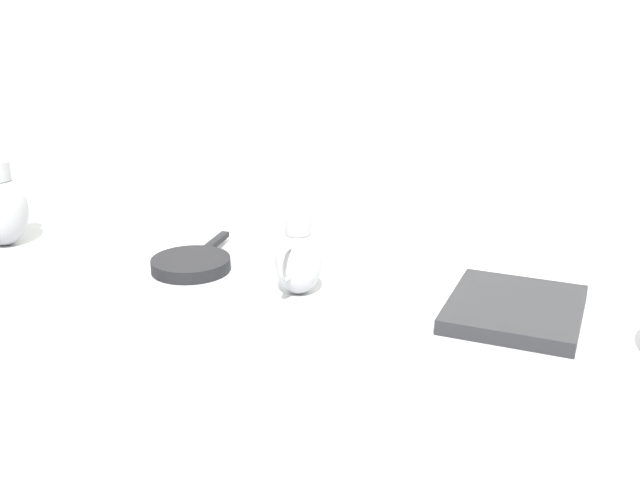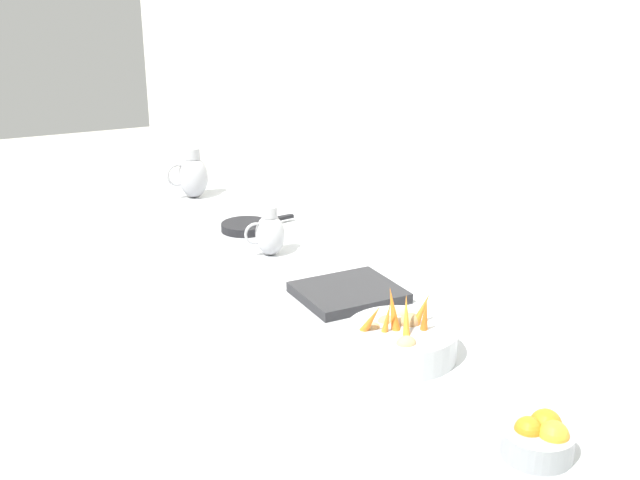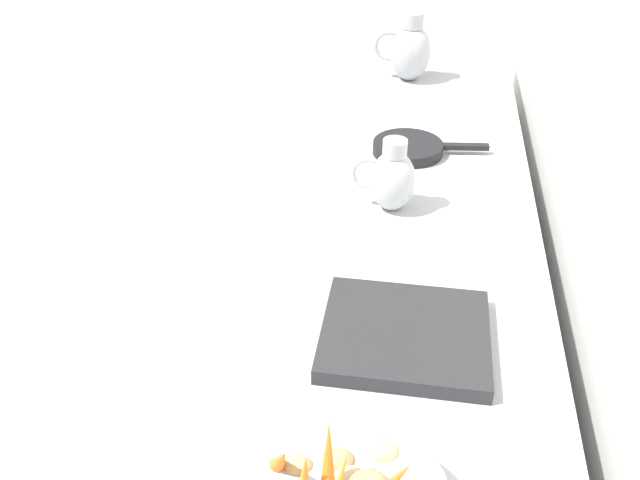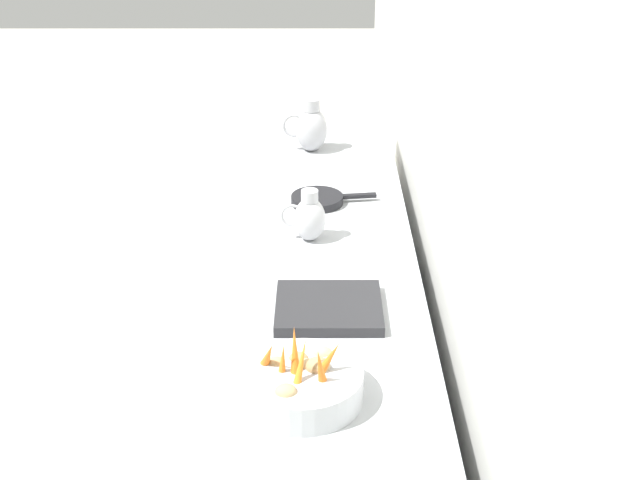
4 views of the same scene
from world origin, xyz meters
TOP-DOWN VIEW (x-y plane):
  - prep_counter at (-1.51, 0.16)m, footprint 0.66×3.37m
  - metal_pitcher_tall at (-1.45, -1.10)m, footprint 0.21×0.15m
  - metal_pitcher_short at (-1.45, -0.15)m, footprint 0.17×0.12m
  - counter_sink_basin at (-1.52, 0.38)m, footprint 0.34×0.30m
  - skillet_on_counter at (-1.48, -0.48)m, footprint 0.35×0.21m

SIDE VIEW (x-z plane):
  - prep_counter at x=-1.51m, z-range 0.00..0.87m
  - skillet_on_counter at x=-1.48m, z-range 0.87..0.91m
  - counter_sink_basin at x=-1.52m, z-range 0.87..0.91m
  - metal_pitcher_short at x=-1.45m, z-range 0.86..1.07m
  - metal_pitcher_tall at x=-1.45m, z-range 0.86..1.11m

